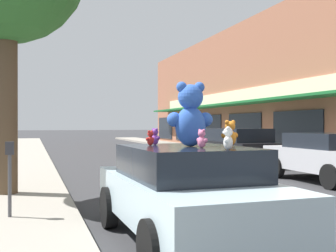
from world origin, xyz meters
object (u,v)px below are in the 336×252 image
parking_meter (10,169)px  parked_car_far_center (326,156)px  teddy_bear_red (150,138)px  teddy_bear_purple (155,137)px  plush_art_car (187,191)px  teddy_bear_giant (190,115)px  teddy_bear_white (228,139)px  parked_car_far_right (237,145)px  teddy_bear_pink (202,139)px  teddy_bear_orange (230,134)px

parking_meter → parked_car_far_center: bearing=18.9°
teddy_bear_red → teddy_bear_purple: teddy_bear_purple is taller
plush_art_car → teddy_bear_giant: teddy_bear_giant is taller
plush_art_car → teddy_bear_white: 1.23m
plush_art_car → teddy_bear_red: 0.99m
plush_art_car → parked_car_far_right: bearing=58.3°
plush_art_car → teddy_bear_white: bearing=-78.3°
teddy_bear_giant → teddy_bear_red: bearing=-36.6°
teddy_bear_pink → parked_car_far_right: teddy_bear_pink is taller
parked_car_far_center → parked_car_far_right: 5.76m
teddy_bear_white → parked_car_far_right: teddy_bear_white is taller
teddy_bear_orange → parked_car_far_right: bearing=-124.6°
teddy_bear_red → teddy_bear_orange: bearing=118.9°
teddy_bear_orange → parking_meter: size_ratio=0.31×
teddy_bear_orange → parked_car_far_center: bearing=-145.7°
teddy_bear_pink → parking_meter: size_ratio=0.21×
teddy_bear_orange → parking_meter: (-3.16, 1.91, -0.61)m
teddy_bear_orange → teddy_bear_pink: size_ratio=1.49×
teddy_bear_white → teddy_bear_pink: bearing=-135.1°
parked_car_far_right → parking_meter: (-8.76, -8.75, 0.12)m
teddy_bear_giant → parking_meter: (-2.58, 1.79, -0.88)m
teddy_bear_white → parking_meter: teddy_bear_white is taller
teddy_bear_orange → parked_car_far_center: teddy_bear_orange is taller
teddy_bear_orange → teddy_bear_red: teddy_bear_orange is taller
teddy_bear_giant → parked_car_far_center: (6.19, 4.79, -1.07)m
teddy_bear_purple → parking_meter: (-2.22, 1.16, -0.55)m
teddy_bear_giant → teddy_bear_red: size_ratio=4.07×
plush_art_car → teddy_bear_white: size_ratio=13.63×
teddy_bear_giant → parked_car_far_center: teddy_bear_giant is taller
teddy_bear_pink → parked_car_far_center: size_ratio=0.06×
plush_art_car → parking_meter: size_ratio=3.21×
plush_art_car → parked_car_far_center: bearing=36.5°
teddy_bear_purple → parked_car_far_right: size_ratio=0.06×
teddy_bear_red → parked_car_far_center: (6.67, 4.33, -0.73)m
teddy_bear_giant → teddy_bear_pink: 0.53m
teddy_bear_white → teddy_bear_pink: (-0.14, 0.53, -0.02)m
teddy_bear_red → parking_meter: teddy_bear_red is taller
plush_art_car → teddy_bear_orange: bearing=-9.5°
plush_art_car → teddy_bear_red: bearing=129.4°
teddy_bear_red → parking_meter: bearing=-64.9°
teddy_bear_orange → teddy_bear_purple: (-0.94, 0.75, -0.06)m
teddy_bear_giant → teddy_bear_pink: size_ratio=3.65×
teddy_bear_giant → teddy_bear_orange: teddy_bear_giant is taller
teddy_bear_white → teddy_bear_red: size_ratio=1.28×
plush_art_car → parked_car_far_center: (6.25, 4.81, 0.03)m
plush_art_car → teddy_bear_purple: 1.05m
teddy_bear_orange → teddy_bear_white: (-0.44, -0.83, -0.04)m
plush_art_car → teddy_bear_giant: 1.10m
teddy_bear_giant → parked_car_far_right: size_ratio=0.20×
teddy_bear_orange → parked_car_far_right: size_ratio=0.08×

